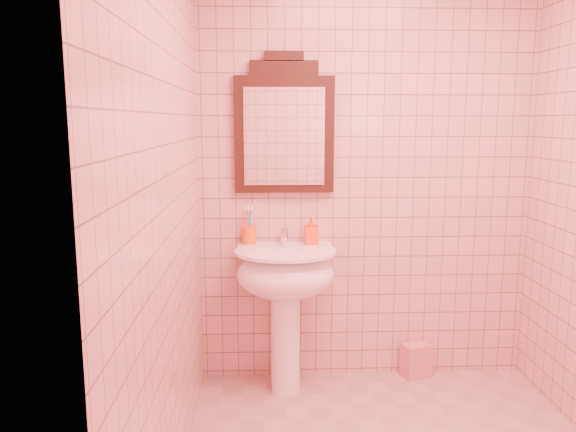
{
  "coord_description": "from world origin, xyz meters",
  "views": [
    {
      "loc": [
        -0.62,
        -2.24,
        1.59
      ],
      "look_at": [
        -0.49,
        0.55,
        1.11
      ],
      "focal_mm": 35.0,
      "sensor_mm": 36.0,
      "label": 1
    }
  ],
  "objects_px": {
    "toothbrush_cup": "(249,234)",
    "soap_dispenser": "(311,231)",
    "mirror": "(284,128)",
    "pedestal_sink": "(286,284)",
    "towel": "(416,360)"
  },
  "relations": [
    {
      "from": "toothbrush_cup",
      "to": "soap_dispenser",
      "type": "height_order",
      "value": "toothbrush_cup"
    },
    {
      "from": "toothbrush_cup",
      "to": "mirror",
      "type": "bearing_deg",
      "value": 8.57
    },
    {
      "from": "toothbrush_cup",
      "to": "pedestal_sink",
      "type": "bearing_deg",
      "value": -38.85
    },
    {
      "from": "toothbrush_cup",
      "to": "towel",
      "type": "distance_m",
      "value": 1.32
    },
    {
      "from": "soap_dispenser",
      "to": "towel",
      "type": "xyz_separation_m",
      "value": [
        0.67,
        0.03,
        -0.84
      ]
    },
    {
      "from": "towel",
      "to": "pedestal_sink",
      "type": "bearing_deg",
      "value": -168.46
    },
    {
      "from": "mirror",
      "to": "towel",
      "type": "xyz_separation_m",
      "value": [
        0.83,
        -0.03,
        -1.44
      ]
    },
    {
      "from": "toothbrush_cup",
      "to": "towel",
      "type": "height_order",
      "value": "toothbrush_cup"
    },
    {
      "from": "pedestal_sink",
      "to": "towel",
      "type": "relative_size",
      "value": 4.14
    },
    {
      "from": "pedestal_sink",
      "to": "mirror",
      "type": "height_order",
      "value": "mirror"
    },
    {
      "from": "pedestal_sink",
      "to": "mirror",
      "type": "distance_m",
      "value": 0.9
    },
    {
      "from": "mirror",
      "to": "toothbrush_cup",
      "type": "distance_m",
      "value": 0.66
    },
    {
      "from": "toothbrush_cup",
      "to": "soap_dispenser",
      "type": "bearing_deg",
      "value": -5.2
    },
    {
      "from": "mirror",
      "to": "soap_dispenser",
      "type": "xyz_separation_m",
      "value": [
        0.16,
        -0.07,
        -0.6
      ]
    },
    {
      "from": "mirror",
      "to": "towel",
      "type": "relative_size",
      "value": 3.89
    }
  ]
}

